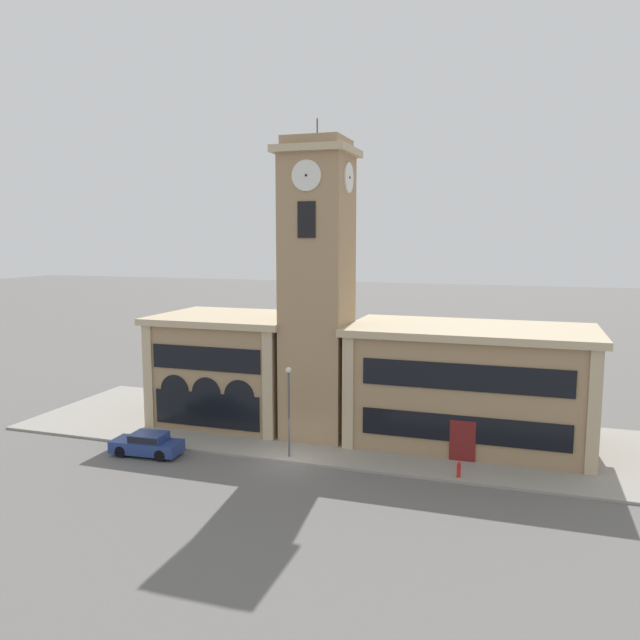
# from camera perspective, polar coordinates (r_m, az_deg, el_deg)

# --- Properties ---
(ground_plane) EXTENTS (300.00, 300.00, 0.00)m
(ground_plane) POSITION_cam_1_polar(r_m,az_deg,el_deg) (37.70, -2.87, -12.96)
(ground_plane) COLOR #605E5B
(sidewalk_kerb) EXTENTS (42.09, 12.91, 0.15)m
(sidewalk_kerb) POSITION_cam_1_polar(r_m,az_deg,el_deg) (43.43, 0.24, -10.06)
(sidewalk_kerb) COLOR gray
(sidewalk_kerb) RESTS_ON ground_plane
(clock_tower) EXTENTS (4.76, 4.76, 20.62)m
(clock_tower) POSITION_cam_1_polar(r_m,az_deg,el_deg) (40.48, -0.24, 2.66)
(clock_tower) COLOR #9E7F5B
(clock_tower) RESTS_ON ground_plane
(town_hall_left_wing) EXTENTS (10.33, 8.32, 7.73)m
(town_hall_left_wing) POSITION_cam_1_polar(r_m,az_deg,el_deg) (45.64, -8.10, -4.31)
(town_hall_left_wing) COLOR #9E7F5B
(town_hall_left_wing) RESTS_ON ground_plane
(town_hall_right_wing) EXTENTS (15.41, 8.32, 7.63)m
(town_hall_right_wing) POSITION_cam_1_polar(r_m,az_deg,el_deg) (41.19, 13.51, -5.81)
(town_hall_right_wing) COLOR #9E7F5B
(town_hall_right_wing) RESTS_ON ground_plane
(parked_car_near) EXTENTS (4.38, 2.00, 1.40)m
(parked_car_near) POSITION_cam_1_polar(r_m,az_deg,el_deg) (40.14, -15.50, -10.83)
(parked_car_near) COLOR navy
(parked_car_near) RESTS_ON ground_plane
(street_lamp) EXTENTS (0.36, 0.36, 5.48)m
(street_lamp) POSITION_cam_1_polar(r_m,az_deg,el_deg) (37.28, -2.87, -7.12)
(street_lamp) COLOR #4C4C51
(street_lamp) RESTS_ON sidewalk_kerb
(fire_hydrant) EXTENTS (0.22, 0.22, 0.87)m
(fire_hydrant) POSITION_cam_1_polar(r_m,az_deg,el_deg) (35.94, 12.56, -13.22)
(fire_hydrant) COLOR red
(fire_hydrant) RESTS_ON sidewalk_kerb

